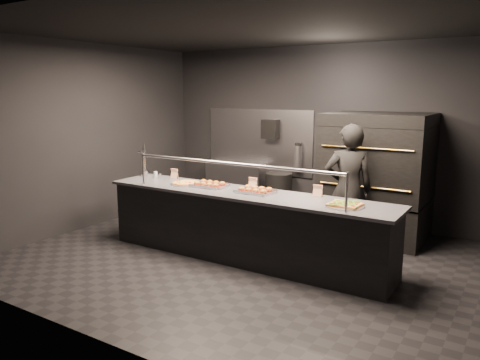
{
  "coord_description": "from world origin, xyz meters",
  "views": [
    {
      "loc": [
        3.16,
        -5.13,
        2.23
      ],
      "look_at": [
        -0.19,
        0.2,
        1.03
      ],
      "focal_mm": 35.0,
      "sensor_mm": 36.0,
      "label": 1
    }
  ],
  "objects_px": {
    "round_pizza": "(186,183)",
    "worker": "(348,189)",
    "service_counter": "(244,225)",
    "beer_tap": "(145,166)",
    "fire_extinguisher": "(298,158)",
    "slider_tray_b": "(255,190)",
    "towel_dispenser": "(271,129)",
    "slider_tray_a": "(210,184)",
    "pizza_oven": "(376,176)",
    "prep_shelf": "(236,185)",
    "square_pizza": "(345,205)",
    "trash_bin": "(278,195)"
  },
  "relations": [
    {
      "from": "fire_extinguisher",
      "to": "slider_tray_b",
      "type": "relative_size",
      "value": 0.96
    },
    {
      "from": "round_pizza",
      "to": "worker",
      "type": "height_order",
      "value": "worker"
    },
    {
      "from": "square_pizza",
      "to": "round_pizza",
      "type": "bearing_deg",
      "value": 178.52
    },
    {
      "from": "prep_shelf",
      "to": "square_pizza",
      "type": "bearing_deg",
      "value": -38.24
    },
    {
      "from": "fire_extinguisher",
      "to": "beer_tap",
      "type": "xyz_separation_m",
      "value": [
        -1.6,
        -2.2,
        0.02
      ]
    },
    {
      "from": "round_pizza",
      "to": "trash_bin",
      "type": "xyz_separation_m",
      "value": [
        0.35,
        2.2,
        -0.54
      ]
    },
    {
      "from": "service_counter",
      "to": "trash_bin",
      "type": "bearing_deg",
      "value": 105.9
    },
    {
      "from": "slider_tray_a",
      "to": "slider_tray_b",
      "type": "height_order",
      "value": "same"
    },
    {
      "from": "fire_extinguisher",
      "to": "square_pizza",
      "type": "relative_size",
      "value": 1.14
    },
    {
      "from": "prep_shelf",
      "to": "towel_dispenser",
      "type": "bearing_deg",
      "value": 5.71
    },
    {
      "from": "service_counter",
      "to": "towel_dispenser",
      "type": "bearing_deg",
      "value": 110.63
    },
    {
      "from": "towel_dispenser",
      "to": "worker",
      "type": "distance_m",
      "value": 2.5
    },
    {
      "from": "round_pizza",
      "to": "slider_tray_b",
      "type": "height_order",
      "value": "slider_tray_b"
    },
    {
      "from": "prep_shelf",
      "to": "round_pizza",
      "type": "relative_size",
      "value": 2.66
    },
    {
      "from": "slider_tray_a",
      "to": "trash_bin",
      "type": "bearing_deg",
      "value": 90.86
    },
    {
      "from": "slider_tray_b",
      "to": "worker",
      "type": "relative_size",
      "value": 0.29
    },
    {
      "from": "prep_shelf",
      "to": "trash_bin",
      "type": "bearing_deg",
      "value": -5.9
    },
    {
      "from": "service_counter",
      "to": "slider_tray_b",
      "type": "relative_size",
      "value": 7.79
    },
    {
      "from": "service_counter",
      "to": "slider_tray_b",
      "type": "bearing_deg",
      "value": 22.52
    },
    {
      "from": "fire_extinguisher",
      "to": "square_pizza",
      "type": "xyz_separation_m",
      "value": [
        1.75,
        -2.44,
        -0.12
      ]
    },
    {
      "from": "beer_tap",
      "to": "slider_tray_b",
      "type": "distance_m",
      "value": 2.1
    },
    {
      "from": "worker",
      "to": "pizza_oven",
      "type": "bearing_deg",
      "value": -124.12
    },
    {
      "from": "towel_dispenser",
      "to": "trash_bin",
      "type": "relative_size",
      "value": 0.45
    },
    {
      "from": "towel_dispenser",
      "to": "square_pizza",
      "type": "bearing_deg",
      "value": -46.62
    },
    {
      "from": "prep_shelf",
      "to": "round_pizza",
      "type": "height_order",
      "value": "round_pizza"
    },
    {
      "from": "round_pizza",
      "to": "towel_dispenser",
      "type": "bearing_deg",
      "value": 88.09
    },
    {
      "from": "fire_extinguisher",
      "to": "worker",
      "type": "distance_m",
      "value": 2.01
    },
    {
      "from": "pizza_oven",
      "to": "fire_extinguisher",
      "type": "distance_m",
      "value": 1.63
    },
    {
      "from": "towel_dispenser",
      "to": "round_pizza",
      "type": "xyz_separation_m",
      "value": [
        -0.08,
        -2.37,
        -0.61
      ]
    },
    {
      "from": "service_counter",
      "to": "trash_bin",
      "type": "distance_m",
      "value": 2.31
    },
    {
      "from": "pizza_oven",
      "to": "round_pizza",
      "type": "xyz_separation_m",
      "value": [
        -2.18,
        -1.88,
        -0.03
      ]
    },
    {
      "from": "slider_tray_a",
      "to": "slider_tray_b",
      "type": "bearing_deg",
      "value": -0.34
    },
    {
      "from": "round_pizza",
      "to": "trash_bin",
      "type": "height_order",
      "value": "round_pizza"
    },
    {
      "from": "slider_tray_a",
      "to": "square_pizza",
      "type": "bearing_deg",
      "value": -3.05
    },
    {
      "from": "fire_extinguisher",
      "to": "slider_tray_b",
      "type": "bearing_deg",
      "value": -78.15
    },
    {
      "from": "service_counter",
      "to": "beer_tap",
      "type": "distance_m",
      "value": 2.05
    },
    {
      "from": "towel_dispenser",
      "to": "prep_shelf",
      "type": "bearing_deg",
      "value": -174.29
    },
    {
      "from": "slider_tray_a",
      "to": "trash_bin",
      "type": "relative_size",
      "value": 0.66
    },
    {
      "from": "pizza_oven",
      "to": "square_pizza",
      "type": "height_order",
      "value": "pizza_oven"
    },
    {
      "from": "towel_dispenser",
      "to": "trash_bin",
      "type": "bearing_deg",
      "value": -32.44
    },
    {
      "from": "service_counter",
      "to": "prep_shelf",
      "type": "distance_m",
      "value": 2.82
    },
    {
      "from": "beer_tap",
      "to": "round_pizza",
      "type": "xyz_separation_m",
      "value": [
        0.97,
        -0.18,
        -0.14
      ]
    },
    {
      "from": "slider_tray_a",
      "to": "pizza_oven",
      "type": "bearing_deg",
      "value": 45.58
    },
    {
      "from": "square_pizza",
      "to": "trash_bin",
      "type": "distance_m",
      "value": 3.09
    },
    {
      "from": "towel_dispenser",
      "to": "fire_extinguisher",
      "type": "distance_m",
      "value": 0.74
    },
    {
      "from": "square_pizza",
      "to": "worker",
      "type": "relative_size",
      "value": 0.24
    },
    {
      "from": "beer_tap",
      "to": "round_pizza",
      "type": "height_order",
      "value": "beer_tap"
    },
    {
      "from": "prep_shelf",
      "to": "slider_tray_b",
      "type": "relative_size",
      "value": 2.28
    },
    {
      "from": "towel_dispenser",
      "to": "slider_tray_b",
      "type": "xyz_separation_m",
      "value": [
        1.04,
        -2.33,
        -0.6
      ]
    },
    {
      "from": "service_counter",
      "to": "pizza_oven",
      "type": "height_order",
      "value": "pizza_oven"
    }
  ]
}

